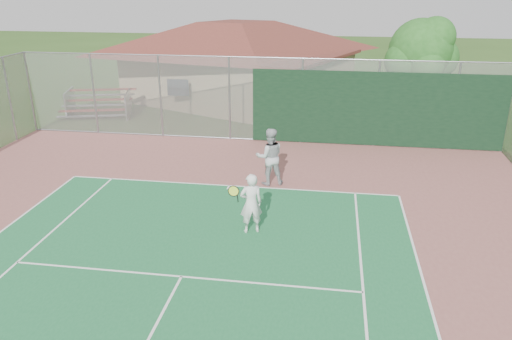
{
  "coord_description": "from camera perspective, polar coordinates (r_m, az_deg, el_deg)",
  "views": [
    {
      "loc": [
        3.19,
        -3.07,
        6.42
      ],
      "look_at": [
        1.15,
        10.26,
        1.26
      ],
      "focal_mm": 35.0,
      "sensor_mm": 36.0,
      "label": 1
    }
  ],
  "objects": [
    {
      "name": "player_grey_back",
      "position": [
        16.39,
        1.57,
        1.47
      ],
      "size": [
        1.1,
        0.96,
        1.92
      ],
      "rotation": [
        0.0,
        0.0,
        3.43
      ],
      "color": "#ABADB0",
      "rests_on": "ground"
    },
    {
      "name": "player_white_front",
      "position": [
        13.27,
        -0.61,
        -3.88
      ],
      "size": [
        0.92,
        0.63,
        1.68
      ],
      "rotation": [
        0.0,
        0.0,
        3.51
      ],
      "color": "silver",
      "rests_on": "ground"
    },
    {
      "name": "tree",
      "position": [
        25.26,
        18.45,
        12.61
      ],
      "size": [
        3.5,
        3.32,
        4.88
      ],
      "color": "#3B2815",
      "rests_on": "ground"
    },
    {
      "name": "back_fence",
      "position": [
        20.63,
        5.51,
        7.54
      ],
      "size": [
        20.08,
        0.11,
        3.53
      ],
      "color": "gray",
      "rests_on": "ground"
    },
    {
      "name": "clubhouse",
      "position": [
        27.91,
        -2.24,
        13.1
      ],
      "size": [
        14.12,
        12.05,
        5.15
      ],
      "rotation": [
        0.0,
        0.0,
        -0.41
      ],
      "color": "tan",
      "rests_on": "ground"
    },
    {
      "name": "bleachers",
      "position": [
        26.43,
        -17.58,
        7.36
      ],
      "size": [
        3.7,
        2.66,
        1.22
      ],
      "rotation": [
        0.0,
        0.0,
        0.26
      ],
      "color": "maroon",
      "rests_on": "ground"
    }
  ]
}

